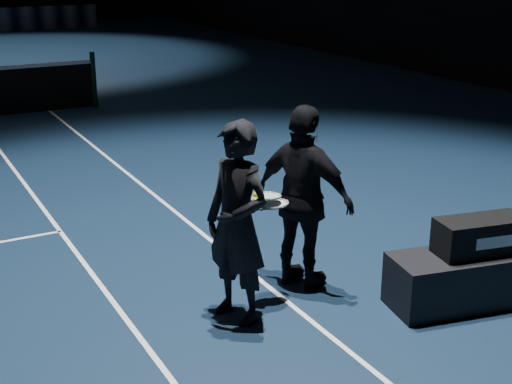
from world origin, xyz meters
TOP-DOWN VIEW (x-y plane):
  - net_post_right at (6.40, 0.00)m, footprint 0.10×0.10m
  - player_bench at (6.98, -9.85)m, footprint 1.66×0.83m
  - racket_bag at (6.98, -9.85)m, footprint 0.85×0.49m
  - bag_signature at (6.98, -10.02)m, footprint 0.36×0.08m
  - player_a at (4.98, -9.09)m, footprint 0.60×0.73m
  - player_b at (5.79, -8.83)m, footprint 0.82×1.09m
  - racket_lower at (5.41, -8.95)m, footprint 0.71×0.42m
  - racket_upper at (5.35, -8.93)m, footprint 0.71×0.46m
  - tennis_balls at (5.23, -9.01)m, footprint 0.12×0.10m

SIDE VIEW (x-z plane):
  - player_bench at x=6.98m, z-range 0.00..0.48m
  - net_post_right at x=6.40m, z-range 0.00..1.10m
  - racket_bag at x=6.98m, z-range 0.48..0.79m
  - bag_signature at x=6.98m, z-range 0.58..0.69m
  - player_a at x=4.98m, z-range 0.00..1.73m
  - player_b at x=5.79m, z-range 0.00..1.73m
  - racket_lower at x=5.41m, z-range 0.90..0.93m
  - racket_upper at x=5.35m, z-range 0.94..1.04m
  - tennis_balls at x=5.23m, z-range 0.95..1.07m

